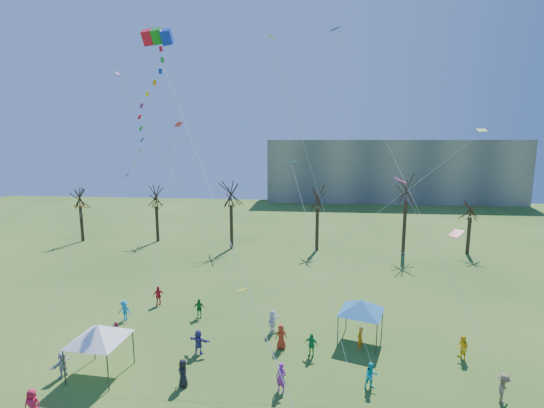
# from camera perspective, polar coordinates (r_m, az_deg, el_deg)

# --- Properties ---
(distant_building) EXTENTS (60.00, 14.00, 15.00)m
(distant_building) POSITION_cam_1_polar(r_m,az_deg,el_deg) (99.08, 17.35, 4.83)
(distant_building) COLOR gray
(distant_building) RESTS_ON ground
(bare_tree_row) EXTENTS (68.82, 8.41, 10.96)m
(bare_tree_row) POSITION_cam_1_polar(r_m,az_deg,el_deg) (50.33, 6.84, 0.36)
(bare_tree_row) COLOR black
(bare_tree_row) RESTS_ON ground
(big_box_kite) EXTENTS (6.29, 7.30, 24.29)m
(big_box_kite) POSITION_cam_1_polar(r_m,az_deg,el_deg) (23.45, -17.88, 12.72)
(big_box_kite) COLOR red
(big_box_kite) RESTS_ON ground
(canopy_tent_white) EXTENTS (4.33, 4.33, 3.25)m
(canopy_tent_white) POSITION_cam_1_polar(r_m,az_deg,el_deg) (26.69, -24.66, -17.17)
(canopy_tent_white) COLOR #3F3F44
(canopy_tent_white) RESTS_ON ground
(canopy_tent_blue) EXTENTS (3.94, 3.94, 3.10)m
(canopy_tent_blue) POSITION_cam_1_polar(r_m,az_deg,el_deg) (28.92, 13.30, -14.75)
(canopy_tent_blue) COLOR #3F3F44
(canopy_tent_blue) RESTS_ON ground
(festival_crowd) EXTENTS (26.73, 16.31, 1.75)m
(festival_crowd) POSITION_cam_1_polar(r_m,az_deg,el_deg) (26.14, -3.11, -21.67)
(festival_crowd) COLOR red
(festival_crowd) RESTS_ON ground
(small_kites_aloft) EXTENTS (29.93, 17.03, 33.31)m
(small_kites_aloft) POSITION_cam_1_polar(r_m,az_deg,el_deg) (26.12, 1.85, 7.07)
(small_kites_aloft) COLOR #FF4D0D
(small_kites_aloft) RESTS_ON ground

